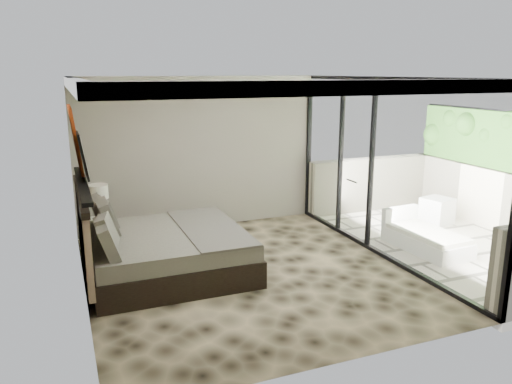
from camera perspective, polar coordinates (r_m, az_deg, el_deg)
name	(u,v)px	position (r m, az deg, el deg)	size (l,w,h in m)	color
floor	(248,273)	(7.39, -0.92, -9.28)	(5.00, 5.00, 0.00)	black
ceiling	(247,78)	(6.81, -1.01, 12.90)	(4.50, 5.00, 0.02)	silver
back_wall	(200,153)	(9.30, -6.42, 4.40)	(4.50, 0.02, 2.80)	gray
left_wall	(78,194)	(6.54, -19.65, -0.22)	(0.02, 5.00, 2.80)	gray
glass_wall	(382,169)	(8.02, 14.26, 2.60)	(0.08, 5.00, 2.80)	white
terrace_slab	(450,245)	(9.33, 21.28, -5.69)	(3.00, 5.00, 0.12)	beige
parapet_far	(512,204)	(10.11, 27.21, -1.22)	(0.30, 5.00, 1.10)	beige
picture_ledge	(82,184)	(6.62, -19.24, 0.86)	(0.12, 2.20, 0.05)	black
bed	(161,250)	(7.38, -10.86, -6.47)	(2.29, 2.22, 1.27)	black
nightstand	(100,235)	(8.62, -17.36, -4.77)	(0.50, 0.50, 0.50)	black
table_lamp	(98,198)	(8.40, -17.58, -0.64)	(0.33, 0.33, 0.60)	black
abstract_canvas	(75,139)	(7.27, -19.95, 5.69)	(0.04, 0.90, 0.90)	#B64D0F
framed_print	(83,156)	(6.77, -19.21, 3.94)	(0.03, 0.50, 0.60)	black
ottoman	(437,211)	(10.29, 19.98, -2.01)	(0.50, 0.50, 0.50)	silver
lounger	(424,238)	(8.77, 18.70, -5.04)	(0.80, 1.49, 0.57)	white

